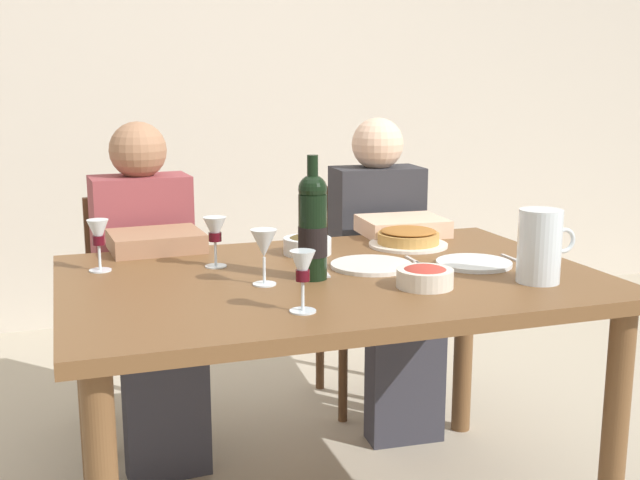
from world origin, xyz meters
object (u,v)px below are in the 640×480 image
at_px(baked_tart, 408,238).
at_px(dining_table, 331,305).
at_px(salad_bowl, 425,276).
at_px(wine_glass_centre, 215,232).
at_px(wine_glass_left_diner, 264,245).
at_px(chair_right, 365,279).
at_px(wine_bottle, 313,227).
at_px(dinner_plate_right_setting, 474,263).
at_px(diner_right, 386,263).
at_px(diner_left, 149,281).
at_px(wine_glass_right_diner, 303,270).
at_px(water_pitcher, 540,250).
at_px(chair_left, 140,297).
at_px(olive_bowl, 307,244).
at_px(dinner_plate_left_setting, 371,265).
at_px(wine_glass_spare, 98,236).

bearing_deg(baked_tart, dining_table, -143.05).
xyz_separation_m(salad_bowl, wine_glass_centre, (-0.48, 0.40, 0.07)).
distance_m(wine_glass_left_diner, chair_right, 1.20).
relative_size(wine_bottle, wine_glass_left_diner, 2.27).
relative_size(salad_bowl, dinner_plate_right_setting, 0.68).
bearing_deg(diner_right, wine_bottle, 56.08).
distance_m(baked_tart, dinner_plate_right_setting, 0.32).
height_order(wine_bottle, diner_left, diner_left).
xyz_separation_m(baked_tart, dinner_plate_right_setting, (0.07, -0.31, -0.02)).
bearing_deg(wine_glass_right_diner, diner_right, 56.74).
height_order(baked_tart, salad_bowl, baked_tart).
bearing_deg(dinner_plate_right_setting, wine_glass_centre, 162.97).
bearing_deg(chair_right, wine_bottle, 63.45).
bearing_deg(salad_bowl, diner_right, 73.32).
xyz_separation_m(water_pitcher, diner_right, (-0.06, 0.90, -0.23)).
bearing_deg(wine_glass_centre, dining_table, -33.08).
xyz_separation_m(chair_left, diner_right, (0.90, -0.25, 0.12)).
bearing_deg(wine_glass_right_diner, olive_bowl, 71.40).
bearing_deg(wine_glass_right_diner, diner_left, 104.84).
bearing_deg(chair_left, water_pitcher, 126.59).
height_order(dining_table, dinner_plate_left_setting, dinner_plate_left_setting).
bearing_deg(olive_bowl, wine_glass_right_diner, -108.60).
xyz_separation_m(wine_glass_left_diner, wine_glass_centre, (-0.08, 0.25, -0.00)).
xyz_separation_m(chair_left, chair_right, (0.91, -0.01, 0.00)).
bearing_deg(baked_tart, wine_glass_centre, -172.69).
distance_m(dining_table, salad_bowl, 0.31).
xyz_separation_m(salad_bowl, diner_left, (-0.63, 0.86, -0.17)).
bearing_deg(wine_glass_left_diner, diner_left, 108.46).
distance_m(dining_table, wine_bottle, 0.25).
xyz_separation_m(water_pitcher, dinner_plate_right_setting, (-0.07, 0.23, -0.08)).
distance_m(wine_glass_left_diner, diner_right, 0.98).
bearing_deg(diner_right, salad_bowl, 76.74).
bearing_deg(chair_left, wine_glass_centre, 99.63).
xyz_separation_m(baked_tart, diner_right, (0.08, 0.36, -0.17)).
xyz_separation_m(water_pitcher, wine_glass_centre, (-0.80, 0.45, 0.02)).
bearing_deg(wine_glass_centre, baked_tart, 7.31).
xyz_separation_m(olive_bowl, diner_left, (-0.46, 0.37, -0.18)).
bearing_deg(chair_left, wine_glass_spare, 71.82).
bearing_deg(baked_tart, wine_glass_right_diner, -132.60).
relative_size(dinner_plate_right_setting, chair_left, 0.26).
distance_m(dining_table, water_pitcher, 0.60).
relative_size(dining_table, diner_left, 1.29).
xyz_separation_m(salad_bowl, wine_glass_spare, (-0.81, 0.46, 0.07)).
bearing_deg(chair_left, chair_right, 175.80).
bearing_deg(chair_right, wine_glass_spare, 33.49).
bearing_deg(wine_glass_spare, dining_table, -21.67).
height_order(wine_glass_left_diner, dinner_plate_right_setting, wine_glass_left_diner).
bearing_deg(salad_bowl, dinner_plate_right_setting, 35.83).
distance_m(baked_tart, diner_left, 0.91).
distance_m(baked_tart, wine_glass_spare, 0.99).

